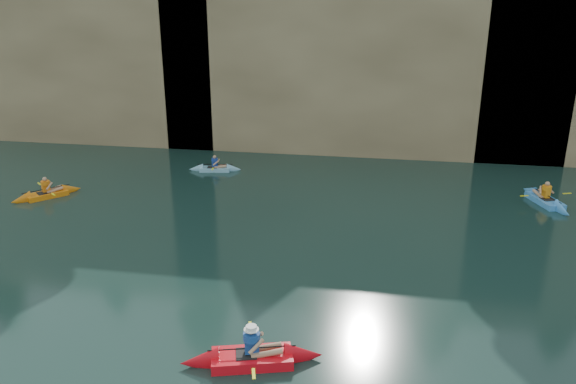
# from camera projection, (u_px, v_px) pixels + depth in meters

# --- Properties ---
(ground) EXTENTS (160.00, 160.00, 0.00)m
(ground) POSITION_uv_depth(u_px,v_px,m) (227.00, 371.00, 14.71)
(ground) COLOR black
(ground) RESTS_ON ground
(cliff) EXTENTS (70.00, 16.00, 12.00)m
(cliff) POSITION_uv_depth(u_px,v_px,m) (338.00, 45.00, 40.63)
(cliff) COLOR tan
(cliff) RESTS_ON ground
(cliff_slab_west) EXTENTS (26.00, 2.40, 10.56)m
(cliff_slab_west) POSITION_uv_depth(u_px,v_px,m) (27.00, 60.00, 37.27)
(cliff_slab_west) COLOR #9C865E
(cliff_slab_west) RESTS_ON ground
(cliff_slab_center) EXTENTS (24.00, 2.40, 11.40)m
(cliff_slab_center) POSITION_uv_depth(u_px,v_px,m) (360.00, 60.00, 33.52)
(cliff_slab_center) COLOR #9C865E
(cliff_slab_center) RESTS_ON ground
(sea_cave_west) EXTENTS (4.50, 1.00, 4.00)m
(sea_cave_west) POSITION_uv_depth(u_px,v_px,m) (56.00, 112.00, 37.42)
(sea_cave_west) COLOR black
(sea_cave_west) RESTS_ON ground
(sea_cave_center) EXTENTS (3.50, 1.00, 3.20)m
(sea_cave_center) POSITION_uv_depth(u_px,v_px,m) (261.00, 126.00, 35.25)
(sea_cave_center) COLOR black
(sea_cave_center) RESTS_ON ground
(sea_cave_east) EXTENTS (5.00, 1.00, 4.50)m
(sea_cave_east) POSITION_uv_depth(u_px,v_px,m) (494.00, 124.00, 32.74)
(sea_cave_east) COLOR black
(sea_cave_east) RESTS_ON ground
(main_kayaker) EXTENTS (3.91, 2.49, 1.42)m
(main_kayaker) POSITION_uv_depth(u_px,v_px,m) (252.00, 357.00, 14.95)
(main_kayaker) COLOR red
(main_kayaker) RESTS_ON ground
(kayaker_orange) EXTENTS (2.74, 3.05, 1.27)m
(kayaker_orange) POSITION_uv_depth(u_px,v_px,m) (47.00, 194.00, 27.42)
(kayaker_orange) COLOR orange
(kayaker_orange) RESTS_ON ground
(kayaker_ltblue_mid) EXTENTS (3.03, 2.22, 1.13)m
(kayaker_ltblue_mid) POSITION_uv_depth(u_px,v_px,m) (215.00, 169.00, 31.56)
(kayaker_ltblue_mid) COLOR #7BB4CE
(kayaker_ltblue_mid) RESTS_ON ground
(kayaker_blue_east) EXTENTS (2.50, 3.83, 1.34)m
(kayaker_blue_east) POSITION_uv_depth(u_px,v_px,m) (545.00, 200.00, 26.60)
(kayaker_blue_east) COLOR #4291E1
(kayaker_blue_east) RESTS_ON ground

